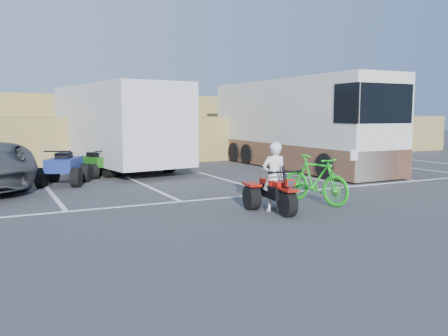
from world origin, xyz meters
name	(u,v)px	position (x,y,z in m)	size (l,w,h in m)	color
ground	(225,221)	(0.00, 0.00, 0.00)	(100.00, 100.00, 0.00)	#39393C
parking_stripes	(188,189)	(0.87, 4.07, 0.00)	(28.00, 5.16, 0.01)	white
grass_embankment	(83,129)	(0.00, 15.48, 1.42)	(40.00, 8.50, 3.10)	olive
red_trike_atv	(277,212)	(1.43, 0.31, 0.00)	(1.12, 1.49, 0.97)	#A31209
rider	(274,177)	(1.45, 0.46, 0.77)	(0.56, 0.37, 1.53)	white
green_dirt_bike	(315,180)	(2.80, 0.75, 0.58)	(0.55, 1.93, 1.16)	#14BF19
cargo_trailer	(119,125)	(0.29, 9.50, 1.73)	(3.80, 7.20, 3.20)	silver
rv_motorhome	(297,130)	(6.92, 7.41, 1.48)	(2.47, 9.52, 3.41)	silver
quad_atv_blue	(65,184)	(-2.14, 6.63, 0.00)	(1.25, 1.67, 1.09)	navy
quad_atv_green	(95,177)	(-0.94, 8.07, 0.00)	(1.07, 1.43, 0.94)	#185413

